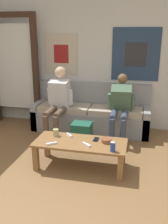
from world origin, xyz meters
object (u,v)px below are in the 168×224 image
(pillar_candle, at_px, (56,132))
(drink_can_blue, at_px, (113,147))
(backpack, at_px, (82,135))
(game_controller_near_left, at_px, (86,145))
(couch, at_px, (91,115))
(ceramic_bowl, at_px, (106,140))
(coffee_table, at_px, (80,146))
(person_seated_teen, at_px, (120,106))
(game_controller_near_right, at_px, (69,135))
(cell_phone, at_px, (96,139))
(person_seated_adult, at_px, (58,100))
(game_controller_far_center, at_px, (51,144))

(pillar_candle, relative_size, drink_can_blue, 0.90)
(backpack, distance_m, game_controller_near_left, 0.81)
(couch, relative_size, ceramic_bowl, 15.51)
(drink_can_blue, bearing_deg, coffee_table, 157.91)
(person_seated_teen, distance_m, game_controller_near_left, 1.25)
(game_controller_near_right, bearing_deg, cell_phone, -6.92)
(person_seated_adult, xyz_separation_m, cell_phone, (0.86, -0.93, -0.26))
(pillar_candle, bearing_deg, game_controller_near_right, 12.16)
(coffee_table, bearing_deg, drink_can_blue, -22.09)
(cell_phone, bearing_deg, game_controller_near_left, -113.33)
(game_controller_near_right, relative_size, cell_phone, 0.94)
(backpack, relative_size, game_controller_far_center, 2.97)
(ceramic_bowl, bearing_deg, person_seated_adult, 135.48)
(couch, distance_m, coffee_table, 1.43)
(person_seated_teen, height_order, cell_phone, person_seated_teen)
(backpack, relative_size, drink_can_blue, 3.20)
(person_seated_teen, height_order, game_controller_near_left, person_seated_teen)
(game_controller_far_center, bearing_deg, drink_can_blue, -1.40)
(backpack, bearing_deg, drink_can_blue, -54.42)
(coffee_table, relative_size, game_controller_far_center, 9.29)
(backpack, xyz_separation_m, game_controller_far_center, (-0.21, -0.82, 0.20))
(couch, xyz_separation_m, person_seated_teen, (0.57, -0.32, 0.31))
(ceramic_bowl, xyz_separation_m, game_controller_near_left, (-0.24, -0.15, -0.02))
(coffee_table, relative_size, backpack, 3.13)
(game_controller_far_center, bearing_deg, coffee_table, 25.39)
(person_seated_adult, distance_m, game_controller_near_right, 1.03)
(couch, distance_m, backpack, 0.78)
(game_controller_far_center, xyz_separation_m, cell_phone, (0.55, 0.28, -0.01))
(couch, height_order, coffee_table, couch)
(person_seated_teen, relative_size, game_controller_near_left, 8.14)
(backpack, relative_size, cell_phone, 2.86)
(ceramic_bowl, xyz_separation_m, game_controller_near_right, (-0.55, 0.11, -0.02))
(person_seated_teen, xyz_separation_m, cell_phone, (-0.23, -0.99, -0.22))
(couch, distance_m, game_controller_near_right, 1.26)
(drink_can_blue, bearing_deg, person_seated_teen, 91.38)
(coffee_table, height_order, drink_can_blue, drink_can_blue)
(game_controller_near_left, xyz_separation_m, game_controller_far_center, (-0.46, -0.07, 0.00))
(pillar_candle, xyz_separation_m, game_controller_far_center, (0.04, -0.29, -0.04))
(couch, bearing_deg, backpack, -89.83)
(pillar_candle, xyz_separation_m, game_controller_near_right, (0.19, 0.04, -0.04))
(drink_can_blue, relative_size, game_controller_far_center, 0.93)
(game_controller_far_center, bearing_deg, ceramic_bowl, 17.54)
(ceramic_bowl, height_order, pillar_candle, pillar_candle)
(person_seated_adult, height_order, game_controller_near_left, person_seated_adult)
(game_controller_near_right, distance_m, cell_phone, 0.40)
(game_controller_near_right, bearing_deg, ceramic_bowl, -11.05)
(pillar_candle, xyz_separation_m, drink_can_blue, (0.85, -0.31, 0.01))
(couch, bearing_deg, game_controller_near_right, -92.68)
(game_controller_near_right, bearing_deg, drink_can_blue, -27.73)
(drink_can_blue, height_order, game_controller_far_center, drink_can_blue)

